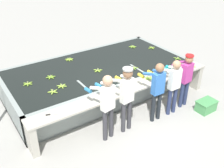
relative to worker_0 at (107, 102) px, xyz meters
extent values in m
plane|color=#A3A099|center=(1.00, 0.27, -1.04)|extent=(80.00, 80.00, 0.00)
cube|color=gray|center=(1.00, 2.13, -1.01)|extent=(5.58, 2.82, 0.06)
cube|color=gray|center=(1.00, 0.78, -0.62)|extent=(5.58, 0.12, 0.83)
cube|color=gray|center=(1.00, 3.48, -0.62)|extent=(5.58, 0.12, 0.83)
cube|color=gray|center=(-1.72, 2.13, -0.62)|extent=(0.12, 2.82, 0.83)
cube|color=gray|center=(3.73, 2.13, -0.62)|extent=(0.12, 2.82, 0.83)
cube|color=black|center=(1.00, 2.13, -0.60)|extent=(5.34, 2.58, 0.76)
cube|color=gray|center=(0.07, 1.24, -0.62)|extent=(0.06, 0.80, 0.83)
cube|color=gray|center=(1.93, 1.24, -0.62)|extent=(0.06, 0.80, 0.83)
cube|color=#B7B2A3|center=(1.00, 0.49, -0.24)|extent=(5.58, 0.45, 0.05)
cube|color=#B7B2A3|center=(-1.68, 0.49, -0.65)|extent=(0.16, 0.41, 0.78)
cube|color=#B7B2A3|center=(3.69, 0.49, -0.65)|extent=(0.16, 0.41, 0.78)
cylinder|color=#38383D|center=(-0.09, -0.05, -0.61)|extent=(0.11, 0.11, 0.85)
cylinder|color=#38383D|center=(0.10, -0.02, -0.61)|extent=(0.11, 0.11, 0.85)
cube|color=white|center=(0.01, -0.03, 0.12)|extent=(0.34, 0.22, 0.60)
sphere|color=tan|center=(0.01, -0.03, 0.57)|extent=(0.23, 0.23, 0.23)
cylinder|color=white|center=(-0.19, 0.19, 0.34)|extent=(0.13, 0.32, 0.18)
cylinder|color=teal|center=(-0.24, 0.43, 0.17)|extent=(0.12, 0.21, 0.08)
cylinder|color=white|center=(0.12, 0.24, 0.34)|extent=(0.13, 0.32, 0.18)
cylinder|color=teal|center=(0.08, 0.49, 0.17)|extent=(0.12, 0.21, 0.08)
cylinder|color=#38383D|center=(0.46, -0.04, -0.61)|extent=(0.11, 0.11, 0.86)
cylinder|color=#38383D|center=(0.65, -0.02, -0.61)|extent=(0.11, 0.11, 0.86)
cube|color=white|center=(0.56, -0.03, 0.13)|extent=(0.34, 0.20, 0.61)
sphere|color=#896042|center=(0.56, -0.03, 0.58)|extent=(0.23, 0.23, 0.23)
cylinder|color=#9E9E99|center=(0.56, -0.03, 0.69)|extent=(0.25, 0.25, 0.04)
cylinder|color=white|center=(0.37, 0.21, 0.35)|extent=(0.11, 0.32, 0.18)
cylinder|color=gold|center=(0.34, 0.45, 0.18)|extent=(0.10, 0.21, 0.08)
cylinder|color=white|center=(0.69, 0.24, 0.35)|extent=(0.11, 0.32, 0.18)
cylinder|color=gold|center=(0.66, 0.49, 0.18)|extent=(0.10, 0.21, 0.08)
cylinder|color=#1E2328|center=(1.36, -0.12, -0.63)|extent=(0.11, 0.11, 0.82)
cylinder|color=#1E2328|center=(1.56, -0.12, -0.63)|extent=(0.11, 0.11, 0.82)
cube|color=blue|center=(1.46, -0.12, 0.08)|extent=(0.32, 0.18, 0.58)
sphere|color=#896042|center=(1.46, -0.12, 0.51)|extent=(0.22, 0.22, 0.22)
cylinder|color=blue|center=(1.31, 0.14, 0.29)|extent=(0.09, 0.31, 0.18)
cylinder|color=gold|center=(1.31, 0.39, 0.12)|extent=(0.09, 0.20, 0.08)
cylinder|color=blue|center=(1.63, 0.13, 0.29)|extent=(0.09, 0.31, 0.18)
cylinder|color=gold|center=(1.63, 0.38, 0.12)|extent=(0.09, 0.20, 0.08)
cylinder|color=navy|center=(1.93, -0.13, -0.64)|extent=(0.11, 0.11, 0.80)
cylinder|color=navy|center=(2.13, -0.13, -0.64)|extent=(0.11, 0.11, 0.80)
cube|color=white|center=(2.03, -0.13, 0.04)|extent=(0.32, 0.17, 0.56)
sphere|color=tan|center=(2.03, -0.13, 0.46)|extent=(0.22, 0.22, 0.22)
cylinder|color=white|center=(1.87, 0.12, 0.24)|extent=(0.08, 0.31, 0.18)
cylinder|color=teal|center=(1.87, 0.37, 0.07)|extent=(0.09, 0.20, 0.08)
cylinder|color=white|center=(2.19, 0.11, 0.24)|extent=(0.08, 0.31, 0.18)
cylinder|color=teal|center=(2.19, 0.36, 0.07)|extent=(0.09, 0.20, 0.08)
cylinder|color=navy|center=(2.48, -0.06, -0.65)|extent=(0.11, 0.11, 0.79)
cylinder|color=navy|center=(2.68, -0.04, -0.65)|extent=(0.11, 0.11, 0.79)
cube|color=#BC388E|center=(2.58, -0.05, 0.03)|extent=(0.33, 0.20, 0.56)
sphere|color=#9E704C|center=(2.58, -0.05, 0.44)|extent=(0.21, 0.21, 0.21)
cylinder|color=red|center=(2.58, -0.05, 0.54)|extent=(0.22, 0.22, 0.04)
cylinder|color=#BC388E|center=(2.40, 0.18, 0.22)|extent=(0.11, 0.32, 0.18)
cylinder|color=teal|center=(2.37, 0.43, 0.06)|extent=(0.10, 0.21, 0.08)
cylinder|color=#BC388E|center=(2.71, 0.21, 0.22)|extent=(0.11, 0.32, 0.18)
cylinder|color=teal|center=(2.69, 0.46, 0.06)|extent=(0.10, 0.21, 0.08)
ellipsoid|color=#93BC3D|center=(0.82, 1.87, -0.20)|extent=(0.13, 0.16, 0.04)
ellipsoid|color=#93BC3D|center=(0.80, 1.81, -0.20)|extent=(0.17, 0.09, 0.04)
ellipsoid|color=#93BC3D|center=(0.85, 1.77, -0.20)|extent=(0.04, 0.17, 0.04)
ellipsoid|color=#93BC3D|center=(0.90, 1.81, -0.20)|extent=(0.17, 0.09, 0.04)
ellipsoid|color=#93BC3D|center=(0.88, 1.87, -0.20)|extent=(0.13, 0.16, 0.04)
cylinder|color=tan|center=(0.85, 1.83, -0.16)|extent=(0.03, 0.03, 0.04)
ellipsoid|color=#7FAD33|center=(-0.47, 2.16, -0.20)|extent=(0.08, 0.17, 0.04)
ellipsoid|color=#7FAD33|center=(-0.43, 2.20, -0.20)|extent=(0.17, 0.07, 0.04)
ellipsoid|color=#7FAD33|center=(-0.44, 2.25, -0.20)|extent=(0.14, 0.15, 0.04)
ellipsoid|color=#7FAD33|center=(-0.50, 2.26, -0.20)|extent=(0.08, 0.17, 0.04)
ellipsoid|color=#7FAD33|center=(-0.54, 2.22, -0.20)|extent=(0.17, 0.07, 0.04)
ellipsoid|color=#7FAD33|center=(-0.52, 2.17, -0.20)|extent=(0.14, 0.15, 0.04)
cylinder|color=tan|center=(-0.48, 2.21, -0.16)|extent=(0.03, 0.03, 0.04)
ellipsoid|color=#8CB738|center=(-1.20, 2.18, -0.20)|extent=(0.17, 0.07, 0.04)
ellipsoid|color=#8CB738|center=(-1.16, 2.14, -0.20)|extent=(0.09, 0.17, 0.04)
ellipsoid|color=#8CB738|center=(-1.11, 2.15, -0.20)|extent=(0.14, 0.15, 0.04)
ellipsoid|color=#8CB738|center=(-1.09, 2.20, -0.20)|extent=(0.17, 0.07, 0.04)
ellipsoid|color=#8CB738|center=(-1.13, 2.24, -0.20)|extent=(0.09, 0.17, 0.04)
ellipsoid|color=#8CB738|center=(-1.18, 2.23, -0.20)|extent=(0.14, 0.15, 0.04)
cylinder|color=tan|center=(-1.15, 2.19, -0.16)|extent=(0.03, 0.03, 0.04)
ellipsoid|color=#9EC642|center=(-0.69, 1.43, -0.20)|extent=(0.17, 0.08, 0.04)
ellipsoid|color=#9EC642|center=(-0.74, 1.47, -0.20)|extent=(0.04, 0.17, 0.04)
ellipsoid|color=#9EC642|center=(-0.80, 1.43, -0.20)|extent=(0.17, 0.09, 0.04)
ellipsoid|color=#9EC642|center=(-0.78, 1.37, -0.20)|extent=(0.13, 0.16, 0.04)
ellipsoid|color=#9EC642|center=(-0.71, 1.37, -0.20)|extent=(0.12, 0.16, 0.04)
cylinder|color=tan|center=(-0.74, 1.42, -0.16)|extent=(0.03, 0.03, 0.04)
ellipsoid|color=#8CB738|center=(3.39, 2.25, -0.20)|extent=(0.06, 0.17, 0.04)
ellipsoid|color=#8CB738|center=(3.45, 2.30, -0.20)|extent=(0.17, 0.06, 0.04)
ellipsoid|color=#8CB738|center=(3.40, 2.36, -0.20)|extent=(0.06, 0.17, 0.04)
ellipsoid|color=#8CB738|center=(3.34, 2.32, -0.20)|extent=(0.17, 0.06, 0.04)
cylinder|color=tan|center=(3.39, 2.31, -0.16)|extent=(0.03, 0.03, 0.04)
ellipsoid|color=#9EC642|center=(-0.48, 1.54, -0.20)|extent=(0.17, 0.09, 0.04)
ellipsoid|color=#9EC642|center=(-0.44, 1.50, -0.20)|extent=(0.06, 0.17, 0.04)
ellipsoid|color=#9EC642|center=(-0.39, 1.52, -0.20)|extent=(0.15, 0.14, 0.04)
ellipsoid|color=#9EC642|center=(-0.38, 1.58, -0.20)|extent=(0.17, 0.09, 0.04)
ellipsoid|color=#9EC642|center=(-0.42, 1.61, -0.20)|extent=(0.06, 0.17, 0.04)
ellipsoid|color=#9EC642|center=(-0.47, 1.59, -0.20)|extent=(0.15, 0.14, 0.04)
cylinder|color=tan|center=(-0.43, 1.56, -0.16)|extent=(0.03, 0.03, 0.04)
ellipsoid|color=#93BC3D|center=(0.44, 3.01, -0.20)|extent=(0.17, 0.08, 0.04)
ellipsoid|color=#93BC3D|center=(0.47, 2.97, -0.20)|extent=(0.10, 0.17, 0.04)
ellipsoid|color=#93BC3D|center=(0.52, 2.98, -0.20)|extent=(0.11, 0.17, 0.04)
ellipsoid|color=#93BC3D|center=(0.54, 3.02, -0.20)|extent=(0.17, 0.07, 0.04)
ellipsoid|color=#93BC3D|center=(0.53, 3.06, -0.20)|extent=(0.15, 0.14, 0.04)
ellipsoid|color=#93BC3D|center=(0.49, 3.08, -0.20)|extent=(0.04, 0.17, 0.04)
ellipsoid|color=#93BC3D|center=(0.45, 3.06, -0.20)|extent=(0.16, 0.13, 0.04)
cylinder|color=tan|center=(0.49, 3.02, -0.16)|extent=(0.03, 0.03, 0.04)
ellipsoid|color=#7FAD33|center=(2.84, 2.79, -0.20)|extent=(0.16, 0.12, 0.04)
ellipsoid|color=#7FAD33|center=(2.84, 2.74, -0.20)|extent=(0.17, 0.11, 0.04)
ellipsoid|color=#7FAD33|center=(2.88, 2.71, -0.20)|extent=(0.05, 0.17, 0.04)
ellipsoid|color=#7FAD33|center=(2.93, 2.73, -0.20)|extent=(0.16, 0.12, 0.04)
ellipsoid|color=#7FAD33|center=(2.94, 2.79, -0.20)|extent=(0.17, 0.11, 0.04)
ellipsoid|color=#7FAD33|center=(2.89, 2.82, -0.20)|extent=(0.05, 0.17, 0.04)
cylinder|color=tan|center=(2.89, 2.76, -0.16)|extent=(0.03, 0.03, 0.04)
ellipsoid|color=#75A333|center=(1.83, 1.31, -0.20)|extent=(0.07, 0.17, 0.04)
ellipsoid|color=#75A333|center=(1.89, 1.34, -0.20)|extent=(0.16, 0.12, 0.04)
ellipsoid|color=#75A333|center=(1.88, 1.40, -0.20)|extent=(0.15, 0.14, 0.04)
ellipsoid|color=#75A333|center=(1.82, 1.42, -0.20)|extent=(0.10, 0.17, 0.04)
ellipsoid|color=#75A333|center=(1.79, 1.36, -0.20)|extent=(0.17, 0.05, 0.04)
cylinder|color=tan|center=(1.84, 1.37, -0.16)|extent=(0.03, 0.03, 0.04)
ellipsoid|color=#75A333|center=(3.48, 1.07, -0.20)|extent=(0.08, 0.17, 0.04)
ellipsoid|color=#75A333|center=(3.51, 1.14, -0.20)|extent=(0.17, 0.08, 0.04)
ellipsoid|color=#75A333|center=(3.44, 1.18, -0.20)|extent=(0.08, 0.17, 0.04)
ellipsoid|color=#75A333|center=(3.41, 1.11, -0.20)|extent=(0.17, 0.08, 0.04)
cylinder|color=tan|center=(3.46, 1.12, -0.16)|extent=(0.03, 0.03, 0.04)
ellipsoid|color=#93BC3D|center=(1.85, 0.62, -0.19)|extent=(0.17, 0.11, 0.04)
ellipsoid|color=#93BC3D|center=(1.81, 0.65, -0.19)|extent=(0.07, 0.17, 0.04)
ellipsoid|color=#93BC3D|center=(1.76, 0.64, -0.19)|extent=(0.14, 0.15, 0.04)
ellipsoid|color=#93BC3D|center=(1.74, 0.59, -0.19)|extent=(0.17, 0.04, 0.04)
ellipsoid|color=#93BC3D|center=(1.76, 0.55, -0.19)|extent=(0.13, 0.16, 0.04)
ellipsoid|color=#93BC3D|center=(1.81, 0.54, -0.19)|extent=(0.08, 0.17, 0.04)
ellipsoid|color=#93BC3D|center=(1.85, 0.57, -0.19)|extent=(0.17, 0.10, 0.04)
cylinder|color=tan|center=(1.80, 0.59, -0.16)|extent=(0.03, 0.03, 0.04)
ellipsoid|color=#9EC642|center=(3.40, 0.54, -0.19)|extent=(0.08, 0.17, 0.04)
ellipsoid|color=#9EC642|center=(3.36, 0.47, -0.19)|extent=(0.17, 0.08, 0.04)
ellipsoid|color=#9EC642|center=(3.43, 0.43, -0.19)|extent=(0.08, 0.17, 0.04)
ellipsoid|color=#9EC642|center=(3.47, 0.50, -0.19)|extent=(0.17, 0.08, 0.04)
cylinder|color=tan|center=(3.42, 0.48, -0.16)|extent=(0.03, 0.03, 0.04)
cube|color=silver|center=(-1.04, 0.48, -0.20)|extent=(0.20, 0.09, 0.00)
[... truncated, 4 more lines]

